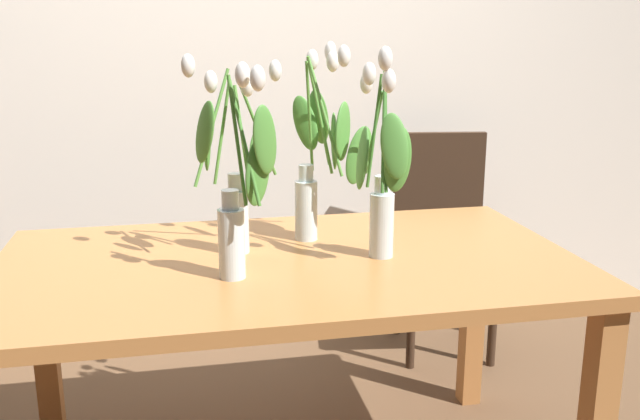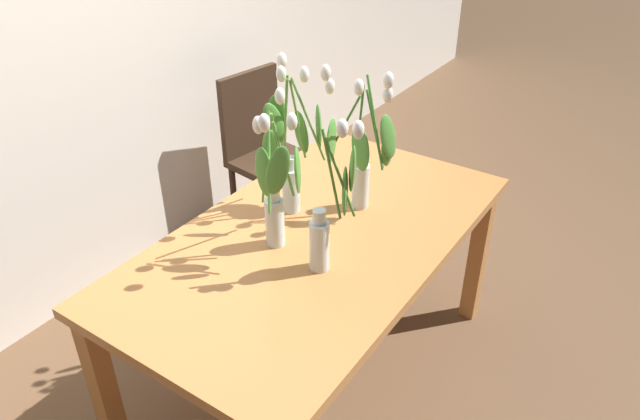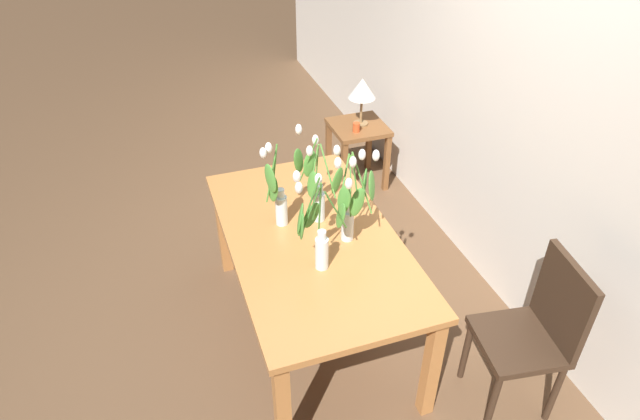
# 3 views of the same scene
# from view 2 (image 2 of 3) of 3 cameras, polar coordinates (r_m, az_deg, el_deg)

# --- Properties ---
(ground_plane) EXTENTS (18.00, 18.00, 0.00)m
(ground_plane) POSITION_cam_2_polar(r_m,az_deg,el_deg) (2.68, -0.25, -15.51)
(ground_plane) COLOR brown
(room_wall_rear) EXTENTS (9.00, 0.10, 2.70)m
(room_wall_rear) POSITION_cam_2_polar(r_m,az_deg,el_deg) (2.85, -23.96, 16.73)
(room_wall_rear) COLOR silver
(room_wall_rear) RESTS_ON ground
(dining_table) EXTENTS (1.60, 0.90, 0.74)m
(dining_table) POSITION_cam_2_polar(r_m,az_deg,el_deg) (2.24, -0.29, -4.21)
(dining_table) COLOR #B7753D
(dining_table) RESTS_ON ground
(tulip_vase_0) EXTENTS (0.15, 0.30, 0.58)m
(tulip_vase_0) POSITION_cam_2_polar(r_m,az_deg,el_deg) (2.24, 4.17, 4.96)
(tulip_vase_0) COLOR silver
(tulip_vase_0) RESTS_ON dining_table
(tulip_vase_1) EXTENTS (0.18, 0.25, 0.58)m
(tulip_vase_1) POSITION_cam_2_polar(r_m,az_deg,el_deg) (2.25, -2.65, 5.66)
(tulip_vase_1) COLOR silver
(tulip_vase_1) RESTS_ON dining_table
(tulip_vase_2) EXTENTS (0.16, 0.15, 0.54)m
(tulip_vase_2) POSITION_cam_2_polar(r_m,az_deg,el_deg) (1.92, 0.83, -1.07)
(tulip_vase_2) COLOR silver
(tulip_vase_2) RESTS_ON dining_table
(tulip_vase_3) EXTENTS (0.28, 0.26, 0.56)m
(tulip_vase_3) POSITION_cam_2_polar(r_m,az_deg,el_deg) (2.02, -4.26, 1.99)
(tulip_vase_3) COLOR silver
(tulip_vase_3) RESTS_ON dining_table
(dining_chair) EXTENTS (0.45, 0.45, 0.93)m
(dining_chair) POSITION_cam_2_polar(r_m,az_deg,el_deg) (3.34, -5.39, 6.11)
(dining_chair) COLOR #382619
(dining_chair) RESTS_ON ground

